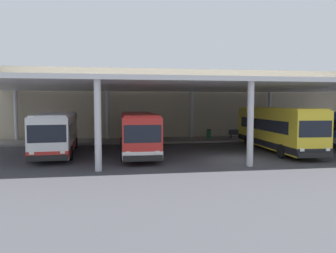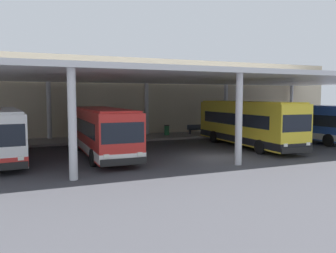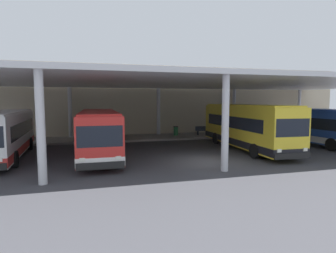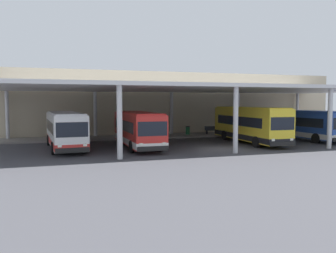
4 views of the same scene
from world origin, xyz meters
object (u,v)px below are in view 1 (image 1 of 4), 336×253
at_px(trash_bin, 209,134).
at_px(bus_middle_bay, 276,129).
at_px(bus_nearest_bay, 57,133).
at_px(bus_second_bay, 138,133).
at_px(bench_waiting, 237,134).
at_px(banner_sign, 284,122).

bearing_deg(trash_bin, bus_middle_bay, -69.06).
xyz_separation_m(bus_nearest_bay, bus_second_bay, (6.23, -0.98, 0.00)).
relative_size(bus_middle_bay, trash_bin, 11.64).
xyz_separation_m(bench_waiting, banner_sign, (5.05, -0.88, 1.32)).
distance_m(bench_waiting, banner_sign, 5.29).
height_order(bus_middle_bay, banner_sign, bus_middle_bay).
bearing_deg(bus_middle_bay, bus_nearest_bay, 176.74).
height_order(bus_nearest_bay, bus_middle_bay, bus_middle_bay).
distance_m(bus_nearest_bay, bench_waiting, 19.03).
distance_m(bus_second_bay, trash_bin, 11.81).
relative_size(bus_middle_bay, bench_waiting, 6.34).
height_order(bus_nearest_bay, bus_second_bay, same).
height_order(bus_second_bay, bus_middle_bay, bus_middle_bay).
xyz_separation_m(bus_nearest_bay, trash_bin, (14.36, 7.54, -0.98)).
height_order(bus_second_bay, banner_sign, banner_sign).
bearing_deg(bus_middle_bay, bench_waiting, 90.89).
relative_size(bus_second_bay, bench_waiting, 5.86).
distance_m(bus_nearest_bay, banner_sign, 23.47).
bearing_deg(bench_waiting, bus_second_bay, -143.31).
bearing_deg(bench_waiting, bus_middle_bay, -89.11).
relative_size(bus_nearest_bay, banner_sign, 3.34).
xyz_separation_m(bus_middle_bay, bench_waiting, (-0.13, 8.42, -1.18)).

